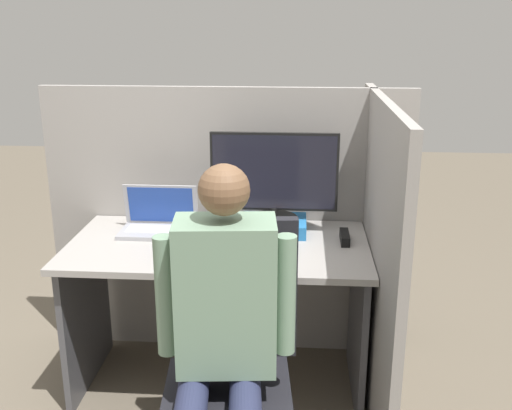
{
  "coord_description": "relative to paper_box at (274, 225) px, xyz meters",
  "views": [
    {
      "loc": [
        0.37,
        -2.24,
        1.77
      ],
      "look_at": [
        0.19,
        0.18,
        1.01
      ],
      "focal_mm": 42.0,
      "sensor_mm": 36.0,
      "label": 1
    }
  ],
  "objects": [
    {
      "name": "stapler",
      "position": [
        0.34,
        -0.12,
        -0.01
      ],
      "size": [
        0.04,
        0.16,
        0.04
      ],
      "color": "black",
      "rests_on": "desk"
    },
    {
      "name": "cubicle_panel_right",
      "position": [
        0.48,
        -0.25,
        -0.07
      ],
      "size": [
        0.04,
        1.38,
        1.44
      ],
      "color": "gray",
      "rests_on": "ground"
    },
    {
      "name": "desk",
      "position": [
        -0.25,
        -0.18,
        -0.22
      ],
      "size": [
        1.41,
        0.73,
        0.76
      ],
      "color": "#9E9993",
      "rests_on": "ground"
    },
    {
      "name": "person",
      "position": [
        -0.13,
        -1.01,
        -0.03
      ],
      "size": [
        0.48,
        0.48,
        1.33
      ],
      "color": "#282D4C",
      "rests_on": "ground"
    },
    {
      "name": "paper_box",
      "position": [
        0.0,
        0.0,
        0.0
      ],
      "size": [
        0.32,
        0.25,
        0.07
      ],
      "color": "#236BAD",
      "rests_on": "desk"
    },
    {
      "name": "mouse",
      "position": [
        -0.31,
        -0.28,
        -0.01
      ],
      "size": [
        0.07,
        0.05,
        0.04
      ],
      "color": "silver",
      "rests_on": "desk"
    },
    {
      "name": "office_chair",
      "position": [
        -0.11,
        -0.84,
        -0.25
      ],
      "size": [
        0.53,
        0.57,
        1.06
      ],
      "color": "black",
      "rests_on": "ground"
    },
    {
      "name": "carrot_toy",
      "position": [
        0.01,
        -0.37,
        -0.01
      ],
      "size": [
        0.04,
        0.16,
        0.04
      ],
      "color": "orange",
      "rests_on": "desk"
    },
    {
      "name": "monitor",
      "position": [
        -0.0,
        0.0,
        0.25
      ],
      "size": [
        0.62,
        0.23,
        0.43
      ],
      "color": "black",
      "rests_on": "paper_box"
    },
    {
      "name": "laptop",
      "position": [
        -0.56,
        -0.05,
        0.01
      ],
      "size": [
        0.37,
        0.22,
        0.23
      ],
      "color": "#99999E",
      "rests_on": "desk"
    },
    {
      "name": "cubicle_panel_back",
      "position": [
        -0.25,
        0.21,
        -0.07
      ],
      "size": [
        1.91,
        0.04,
        1.44
      ],
      "color": "gray",
      "rests_on": "ground"
    }
  ]
}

